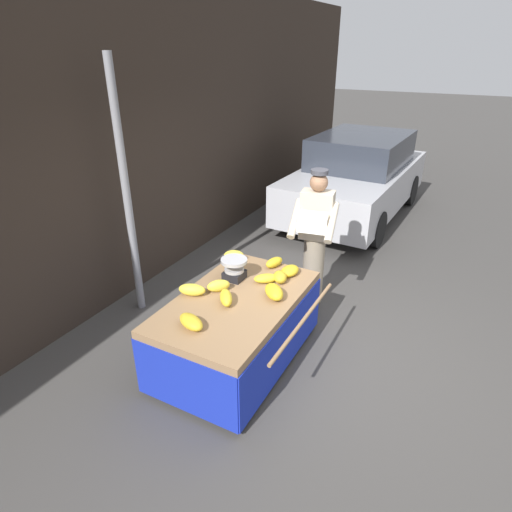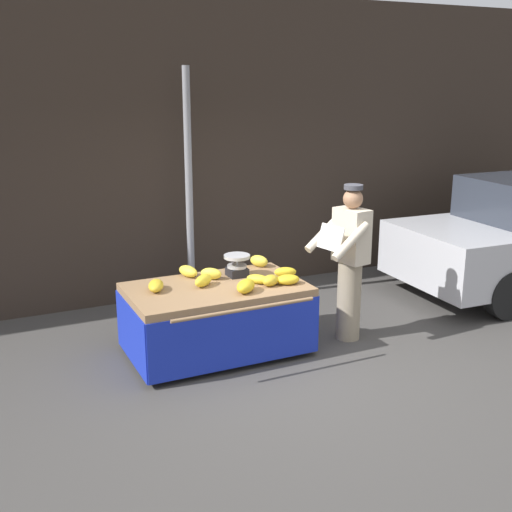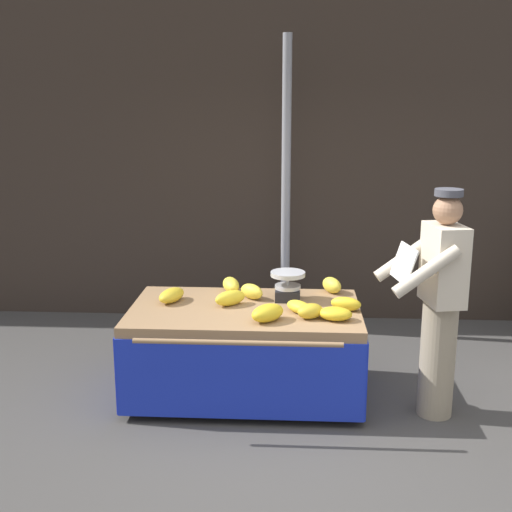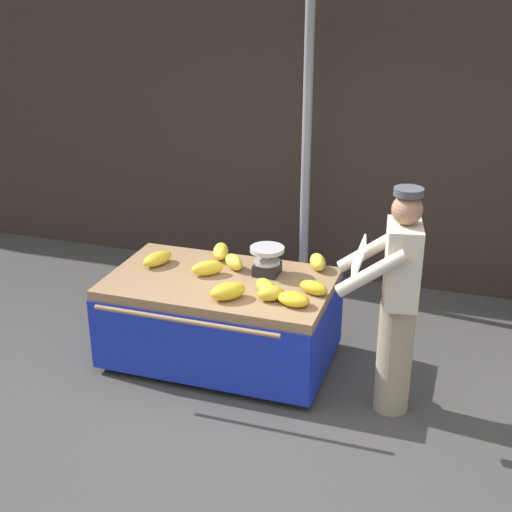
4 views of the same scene
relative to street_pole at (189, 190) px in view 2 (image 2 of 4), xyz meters
name	(u,v)px [view 2 (image 2 of 4)]	position (x,y,z in m)	size (l,w,h in m)	color
ground_plane	(294,373)	(0.20, -2.35, -1.47)	(60.00, 60.00, 0.00)	#423F3D
back_wall	(190,149)	(0.20, 0.50, 0.44)	(16.00, 0.24, 3.81)	#332821
street_pole	(189,190)	(0.00, 0.00, 0.00)	(0.09, 0.09, 2.93)	gray
banana_cart	(216,304)	(-0.29, -1.58, -0.93)	(1.82, 1.28, 0.74)	#93704C
weighing_scale	(237,265)	(0.04, -1.36, -0.61)	(0.28, 0.28, 0.23)	black
banana_bunch_0	(270,280)	(0.21, -1.81, -0.67)	(0.14, 0.21, 0.11)	gold
banana_bunch_1	(203,280)	(-0.41, -1.53, -0.67)	(0.11, 0.27, 0.12)	yellow
banana_bunch_2	(246,286)	(-0.10, -1.89, -0.66)	(0.16, 0.28, 0.13)	gold
banana_bunch_3	(188,271)	(-0.44, -1.16, -0.67)	(0.13, 0.27, 0.12)	yellow
banana_bunch_4	(259,261)	(0.41, -1.13, -0.66)	(0.12, 0.23, 0.13)	yellow
banana_bunch_5	(211,274)	(-0.25, -1.34, -0.67)	(0.11, 0.23, 0.12)	yellow
banana_bunch_6	(288,279)	(0.40, -1.84, -0.68)	(0.17, 0.25, 0.10)	gold
banana_bunch_7	(258,279)	(0.13, -1.69, -0.68)	(0.13, 0.25, 0.09)	yellow
banana_bunch_8	(285,272)	(0.49, -1.61, -0.68)	(0.11, 0.24, 0.11)	gold
banana_bunch_9	(156,286)	(-0.89, -1.47, -0.67)	(0.15, 0.29, 0.11)	gold
vendor_person	(349,262)	(1.15, -1.84, -0.59)	(0.64, 0.59, 1.71)	gray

